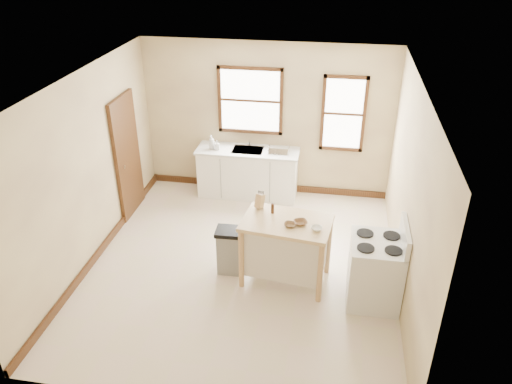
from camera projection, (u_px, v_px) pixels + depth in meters
floor at (242, 266)px, 7.50m from camera, size 5.00×5.00×0.00m
ceiling at (238, 83)px, 6.16m from camera, size 5.00×5.00×0.00m
wall_back at (267, 120)px, 8.99m from camera, size 4.50×0.04×2.80m
wall_left at (86, 171)px, 7.16m from camera, size 0.04×5.00×2.80m
wall_right at (409, 197)px, 6.50m from camera, size 0.04×5.00×2.80m
window_main at (250, 101)px, 8.85m from camera, size 1.17×0.06×1.22m
window_side at (343, 114)px, 8.68m from camera, size 0.77×0.06×1.37m
door_left at (127, 156)px, 8.44m from camera, size 0.06×0.90×2.10m
baseboard_back at (266, 186)px, 9.61m from camera, size 4.50×0.04×0.12m
baseboard_left at (102, 248)px, 7.79m from camera, size 0.04×5.00×0.12m
sink_counter at (248, 173)px, 9.23m from camera, size 1.86×0.62×0.92m
faucet at (249, 140)px, 9.11m from camera, size 0.03×0.03×0.22m
soap_bottle_a at (212, 142)px, 8.98m from camera, size 0.12×0.12×0.26m
soap_bottle_b at (217, 145)px, 8.97m from camera, size 0.09×0.09×0.18m
dish_rack at (279, 150)px, 8.88m from camera, size 0.39×0.30×0.09m
kitchen_island at (286, 251)px, 7.00m from camera, size 1.29×0.91×0.98m
knife_block at (260, 201)px, 7.03m from camera, size 0.13×0.13×0.20m
pepper_grinder at (273, 208)px, 6.91m from camera, size 0.06×0.06×0.15m
bowl_a at (290, 225)px, 6.64m from camera, size 0.18×0.18×0.04m
bowl_b at (301, 222)px, 6.69m from camera, size 0.24×0.24×0.04m
bowl_c at (317, 229)px, 6.55m from camera, size 0.19×0.19×0.05m
trash_bin at (229, 251)px, 7.23m from camera, size 0.38×0.32×0.71m
gas_stove at (376, 263)px, 6.57m from camera, size 0.74×0.76×1.20m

